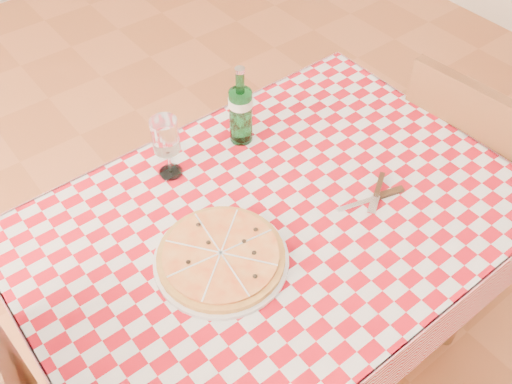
# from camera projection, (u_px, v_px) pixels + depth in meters

# --- Properties ---
(dining_table) EXTENTS (1.20, 0.80, 0.75)m
(dining_table) POSITION_uv_depth(u_px,v_px,m) (275.00, 241.00, 1.54)
(dining_table) COLOR brown
(dining_table) RESTS_ON ground
(tablecloth) EXTENTS (1.30, 0.90, 0.01)m
(tablecloth) POSITION_uv_depth(u_px,v_px,m) (276.00, 219.00, 1.48)
(tablecloth) COLOR #A60A16
(tablecloth) RESTS_ON dining_table
(chair_near) EXTENTS (0.44, 0.44, 0.91)m
(chair_near) POSITION_uv_depth(u_px,v_px,m) (462.00, 167.00, 1.93)
(chair_near) COLOR brown
(chair_near) RESTS_ON ground
(pizza_plate) EXTENTS (0.37, 0.37, 0.04)m
(pizza_plate) POSITION_uv_depth(u_px,v_px,m) (221.00, 256.00, 1.36)
(pizza_plate) COLOR gold
(pizza_plate) RESTS_ON tablecloth
(water_bottle) EXTENTS (0.09, 0.09, 0.25)m
(water_bottle) POSITION_uv_depth(u_px,v_px,m) (241.00, 105.00, 1.59)
(water_bottle) COLOR #175E27
(water_bottle) RESTS_ON tablecloth
(wine_glass) EXTENTS (0.10, 0.10, 0.19)m
(wine_glass) POSITION_uv_depth(u_px,v_px,m) (167.00, 148.00, 1.51)
(wine_glass) COLOR white
(wine_glass) RESTS_ON tablecloth
(cutlery) EXTENTS (0.24, 0.22, 0.02)m
(cutlery) POSITION_uv_depth(u_px,v_px,m) (376.00, 196.00, 1.51)
(cutlery) COLOR silver
(cutlery) RESTS_ON tablecloth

